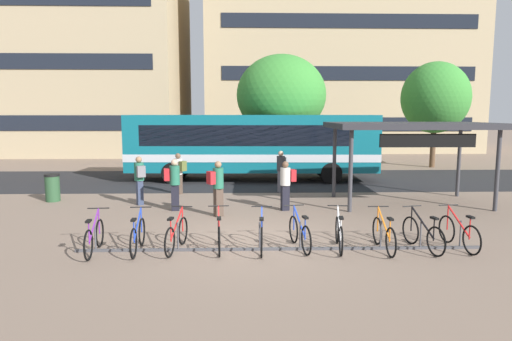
% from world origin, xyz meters
% --- Properties ---
extents(ground, '(200.00, 200.00, 0.00)m').
position_xyz_m(ground, '(0.00, 0.00, 0.00)').
color(ground, '#7A6656').
extents(bus_lane_asphalt, '(80.00, 7.20, 0.01)m').
position_xyz_m(bus_lane_asphalt, '(0.00, 10.60, 0.00)').
color(bus_lane_asphalt, '#232326').
rests_on(bus_lane_asphalt, ground).
extents(city_bus, '(12.11, 3.01, 3.20)m').
position_xyz_m(city_bus, '(0.27, 10.60, 1.78)').
color(city_bus, '#0F6070').
rests_on(city_bus, ground).
extents(bike_rack, '(9.79, 0.09, 0.70)m').
position_xyz_m(bike_rack, '(0.66, -0.75, 0.09)').
color(bike_rack, '#47474C').
rests_on(bike_rack, ground).
extents(parked_bicycle_purple_0, '(0.52, 1.72, 0.99)m').
position_xyz_m(parked_bicycle_purple_0, '(-3.72, -0.87, 0.38)').
color(parked_bicycle_purple_0, black).
rests_on(parked_bicycle_purple_0, ground).
extents(parked_bicycle_blue_1, '(0.52, 1.72, 0.99)m').
position_xyz_m(parked_bicycle_blue_1, '(-2.73, -0.78, 0.38)').
color(parked_bicycle_blue_1, black).
rests_on(parked_bicycle_blue_1, ground).
extents(parked_bicycle_red_2, '(0.52, 1.71, 0.99)m').
position_xyz_m(parked_bicycle_red_2, '(-1.82, -0.71, 0.38)').
color(parked_bicycle_red_2, black).
rests_on(parked_bicycle_red_2, ground).
extents(parked_bicycle_red_3, '(0.52, 1.72, 0.99)m').
position_xyz_m(parked_bicycle_red_3, '(-0.81, -0.69, 0.38)').
color(parked_bicycle_red_3, black).
rests_on(parked_bicycle_red_3, ground).
extents(parked_bicycle_blue_4, '(0.52, 1.72, 0.99)m').
position_xyz_m(parked_bicycle_blue_4, '(0.22, -0.78, 0.38)').
color(parked_bicycle_blue_4, black).
rests_on(parked_bicycle_blue_4, ground).
extents(parked_bicycle_blue_5, '(0.52, 1.70, 0.99)m').
position_xyz_m(parked_bicycle_blue_5, '(1.15, -0.65, 0.38)').
color(parked_bicycle_blue_5, black).
rests_on(parked_bicycle_blue_5, ground).
extents(parked_bicycle_white_6, '(0.52, 1.72, 0.99)m').
position_xyz_m(parked_bicycle_white_6, '(2.10, -0.73, 0.38)').
color(parked_bicycle_white_6, black).
rests_on(parked_bicycle_white_6, ground).
extents(parked_bicycle_orange_7, '(0.52, 1.72, 0.99)m').
position_xyz_m(parked_bicycle_orange_7, '(3.15, -0.86, 0.38)').
color(parked_bicycle_orange_7, black).
rests_on(parked_bicycle_orange_7, ground).
extents(parked_bicycle_black_8, '(0.57, 1.69, 0.99)m').
position_xyz_m(parked_bicycle_black_8, '(4.11, -0.83, 0.38)').
color(parked_bicycle_black_8, black).
rests_on(parked_bicycle_black_8, ground).
extents(parked_bicycle_red_9, '(0.52, 1.72, 0.99)m').
position_xyz_m(parked_bicycle_red_9, '(5.03, -0.74, 0.38)').
color(parked_bicycle_red_9, black).
rests_on(parked_bicycle_red_9, ground).
extents(transit_shelter, '(5.76, 3.52, 2.95)m').
position_xyz_m(transit_shelter, '(5.82, 4.67, 2.76)').
color(transit_shelter, '#38383D').
rests_on(transit_shelter, ground).
extents(commuter_grey_pack_0, '(0.47, 0.60, 1.74)m').
position_xyz_m(commuter_grey_pack_0, '(1.35, 7.19, 1.00)').
color(commuter_grey_pack_0, '#565660').
rests_on(commuter_grey_pack_0, ground).
extents(commuter_grey_pack_1, '(0.52, 0.60, 1.75)m').
position_xyz_m(commuter_grey_pack_1, '(-3.94, 4.70, 1.01)').
color(commuter_grey_pack_1, '#2D3851').
rests_on(commuter_grey_pack_1, ground).
extents(commuter_red_pack_2, '(0.60, 0.54, 1.78)m').
position_xyz_m(commuter_red_pack_2, '(-1.05, 2.83, 1.03)').
color(commuter_red_pack_2, '#47382D').
rests_on(commuter_red_pack_2, ground).
extents(commuter_olive_pack_3, '(0.60, 0.56, 1.67)m').
position_xyz_m(commuter_olive_pack_3, '(-2.84, 6.85, 0.96)').
color(commuter_olive_pack_3, '#47382D').
rests_on(commuter_olive_pack_3, ground).
extents(commuter_red_pack_4, '(0.58, 0.44, 1.68)m').
position_xyz_m(commuter_red_pack_4, '(1.23, 3.67, 0.97)').
color(commuter_red_pack_4, black).
rests_on(commuter_red_pack_4, ground).
extents(commuter_red_pack_5, '(0.57, 0.40, 1.75)m').
position_xyz_m(commuter_red_pack_5, '(-2.57, 3.73, 1.01)').
color(commuter_red_pack_5, black).
rests_on(commuter_red_pack_5, ground).
extents(trash_bin, '(0.55, 0.55, 1.03)m').
position_xyz_m(trash_bin, '(-7.37, 5.48, 0.52)').
color(trash_bin, '#284C2D').
rests_on(trash_bin, ground).
extents(street_tree_0, '(4.01, 4.01, 6.35)m').
position_xyz_m(street_tree_0, '(11.33, 15.53, 4.21)').
color(street_tree_0, brown).
rests_on(street_tree_0, ground).
extents(street_tree_1, '(5.03, 5.03, 6.56)m').
position_xyz_m(street_tree_1, '(1.93, 14.17, 4.28)').
color(street_tree_1, brown).
rests_on(street_tree_1, ground).
extents(building_left_wing, '(17.82, 13.74, 21.59)m').
position_xyz_m(building_left_wing, '(-14.44, 27.96, 10.80)').
color(building_left_wing, tan).
rests_on(building_left_wing, ground).
extents(building_right_wing, '(22.90, 12.81, 16.03)m').
position_xyz_m(building_right_wing, '(8.16, 30.72, 8.02)').
color(building_right_wing, tan).
rests_on(building_right_wing, ground).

